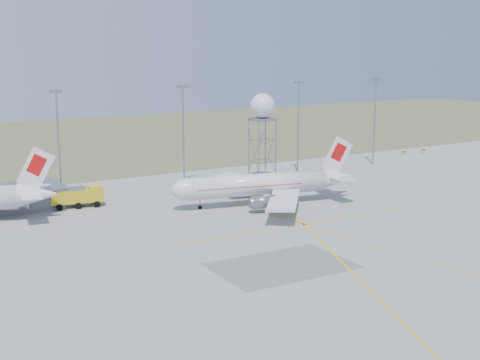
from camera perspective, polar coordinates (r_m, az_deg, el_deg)
ground at (r=90.75m, az=19.73°, el=-7.51°), size 400.00×400.00×0.00m
grass_strip at (r=207.59m, az=-11.06°, el=3.50°), size 400.00×120.00×0.03m
building_grey at (r=123.39m, az=-19.23°, el=-1.53°), size 19.00×10.00×3.90m
mast_a at (r=125.69m, az=-15.24°, el=3.63°), size 2.20×0.50×20.50m
mast_b at (r=134.18m, az=-4.86°, el=4.49°), size 2.20×0.50×20.50m
mast_c at (r=148.19m, az=5.01°, el=5.16°), size 2.20×0.50×20.50m
mast_d at (r=161.76m, az=11.44°, el=5.52°), size 2.20×0.50×20.50m
taxi_sign_near at (r=178.09m, az=13.79°, el=2.33°), size 1.60×0.17×1.20m
taxi_sign_far at (r=182.97m, az=15.38°, el=2.49°), size 1.60×0.17×1.20m
airliner_main at (r=120.06m, az=1.79°, el=-0.42°), size 34.52×33.03×11.80m
radar_tower at (r=138.80m, az=1.92°, el=4.06°), size 5.11×5.11×18.51m
fire_truck at (r=122.13m, az=-13.63°, el=-1.44°), size 9.49×4.85×3.65m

